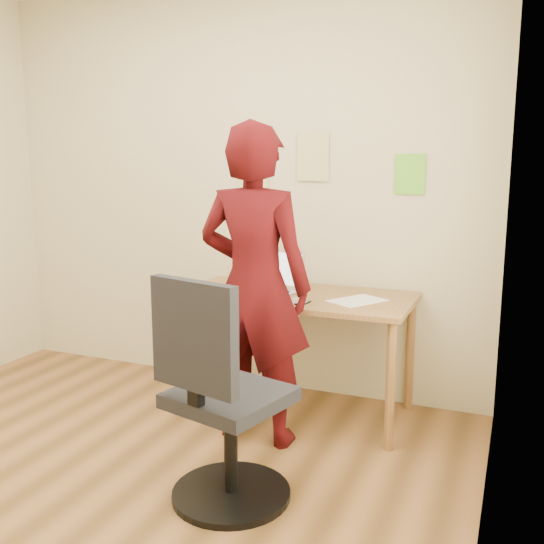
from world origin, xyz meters
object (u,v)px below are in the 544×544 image
at_px(desk, 295,308).
at_px(office_chair, 220,409).
at_px(laptop, 271,283).
at_px(person, 254,286).
at_px(phone, 303,303).

relative_size(desk, office_chair, 1.33).
distance_m(laptop, person, 0.46).
bearing_deg(laptop, office_chair, -65.03).
distance_m(desk, phone, 0.26).
height_order(phone, person, person).
xyz_separation_m(desk, person, (-0.07, -0.43, 0.21)).
distance_m(desk, person, 0.49).
xyz_separation_m(desk, laptop, (-0.16, 0.01, 0.14)).
bearing_deg(phone, laptop, 150.47).
bearing_deg(desk, person, -99.57).
height_order(laptop, office_chair, office_chair).
height_order(office_chair, person, person).
relative_size(phone, office_chair, 0.11).
bearing_deg(laptop, desk, 8.68).
relative_size(phone, person, 0.07).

